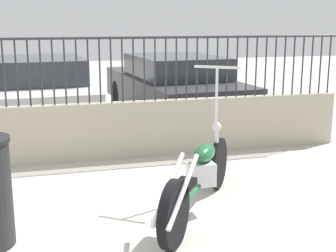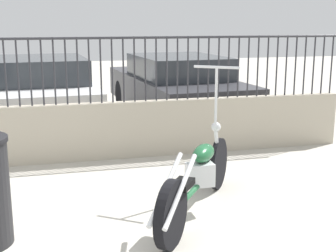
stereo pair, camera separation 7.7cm
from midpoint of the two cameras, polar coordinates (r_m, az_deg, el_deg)
low_wall at (r=6.77m, az=-15.69°, el=-1.05°), size 9.41×0.18×0.82m
fence_railing at (r=6.61m, az=-16.21°, el=7.40°), size 9.41×0.04×0.93m
motorcycle_green at (r=4.77m, az=3.84°, el=-6.57°), size 1.40×1.91×1.49m
car_white at (r=9.40m, az=-15.19°, el=4.29°), size 2.13×4.40×1.29m
car_dark_grey at (r=9.53m, az=1.13°, el=4.86°), size 2.06×4.64×1.29m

